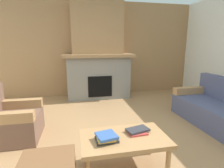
# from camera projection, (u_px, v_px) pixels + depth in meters

# --- Properties ---
(ground) EXTENTS (9.00, 9.00, 0.00)m
(ground) POSITION_uv_depth(u_px,v_px,m) (121.00, 143.00, 2.72)
(ground) COLOR #9E754C
(wall_back_wood_panel) EXTENTS (6.00, 0.12, 2.70)m
(wall_back_wood_panel) POSITION_uv_depth(u_px,v_px,m) (96.00, 49.00, 5.30)
(wall_back_wood_panel) COLOR #997047
(wall_back_wood_panel) RESTS_ON ground
(fireplace) EXTENTS (1.90, 0.82, 2.70)m
(fireplace) POSITION_uv_depth(u_px,v_px,m) (98.00, 56.00, 4.98)
(fireplace) COLOR gray
(fireplace) RESTS_ON ground
(couch) EXTENTS (0.88, 1.82, 0.85)m
(couch) POSITION_uv_depth(u_px,v_px,m) (222.00, 111.00, 3.26)
(couch) COLOR #474C6B
(couch) RESTS_ON ground
(armchair) EXTENTS (0.77, 0.77, 0.85)m
(armchair) POSITION_uv_depth(u_px,v_px,m) (11.00, 121.00, 2.80)
(armchair) COLOR brown
(armchair) RESTS_ON ground
(coffee_table) EXTENTS (1.00, 0.60, 0.43)m
(coffee_table) POSITION_uv_depth(u_px,v_px,m) (124.00, 141.00, 2.07)
(coffee_table) COLOR #A87A4C
(coffee_table) RESTS_ON ground
(book_stack_near_edge) EXTENTS (0.25, 0.25, 0.08)m
(book_stack_near_edge) POSITION_uv_depth(u_px,v_px,m) (106.00, 138.00, 1.96)
(book_stack_near_edge) COLOR #2D2D33
(book_stack_near_edge) RESTS_ON coffee_table
(book_stack_center) EXTENTS (0.30, 0.23, 0.05)m
(book_stack_center) POSITION_uv_depth(u_px,v_px,m) (137.00, 131.00, 2.15)
(book_stack_center) COLOR #B23833
(book_stack_center) RESTS_ON coffee_table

